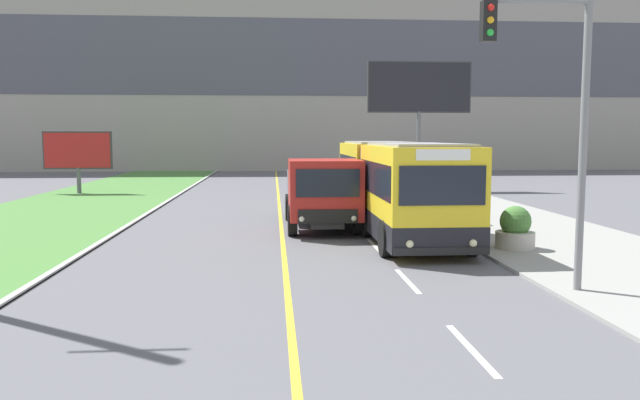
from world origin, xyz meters
TOP-DOWN VIEW (x-y plane):
  - apartment_block_background at (0.00, 62.21)m, footprint 80.00×8.04m
  - city_bus at (3.96, 20.19)m, footprint 2.67×12.59m
  - dump_truck at (1.43, 20.24)m, footprint 2.47×6.79m
  - car_distant at (3.74, 36.25)m, footprint 1.80×4.30m
  - traffic_light_mast at (5.44, 11.01)m, footprint 2.28×0.32m
  - billboard_large at (8.67, 36.60)m, footprint 6.39×0.24m
  - billboard_small at (-11.41, 35.28)m, footprint 3.83×0.24m
  - planter_round_near at (6.63, 15.85)m, footprint 1.10×1.10m
  - planter_round_second at (6.71, 20.91)m, footprint 0.96×0.96m
  - planter_round_third at (6.68, 25.97)m, footprint 0.97×0.97m
  - planter_round_far at (6.71, 31.03)m, footprint 1.07×1.07m

SIDE VIEW (x-z plane):
  - planter_round_third at x=6.68m, z-range 0.01..1.17m
  - planter_round_second at x=6.71m, z-range 0.01..1.19m
  - planter_round_near at x=6.63m, z-range 0.00..1.23m
  - planter_round_far at x=6.71m, z-range 0.00..1.24m
  - car_distant at x=3.74m, z-range -0.04..1.41m
  - dump_truck at x=1.43m, z-range 0.02..2.53m
  - city_bus at x=3.96m, z-range 0.03..3.11m
  - billboard_small at x=-11.41m, z-range 0.63..4.21m
  - traffic_light_mast at x=5.44m, z-range 0.84..7.20m
  - billboard_large at x=8.67m, z-range 2.13..9.96m
  - apartment_block_background at x=0.00m, z-range 0.00..20.42m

